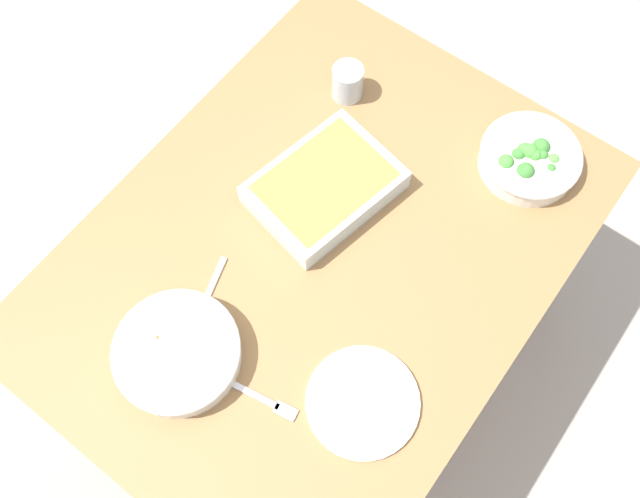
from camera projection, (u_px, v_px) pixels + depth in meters
name	position (u px, v px, depth m)	size (l,w,h in m)	color
ground_plane	(320.00, 345.00, 2.13)	(6.00, 6.00, 0.00)	#9E9389
dining_table	(320.00, 265.00, 1.53)	(1.20, 0.90, 0.74)	olive
stew_bowl	(178.00, 353.00, 1.33)	(0.25, 0.25, 0.06)	silver
broccoli_bowl	(529.00, 158.00, 1.50)	(0.22, 0.22, 0.07)	silver
baking_dish	(325.00, 186.00, 1.47)	(0.34, 0.27, 0.06)	silver
drink_cup	(347.00, 83.00, 1.57)	(0.07, 0.07, 0.08)	#B2BCC6
side_plate	(363.00, 402.00, 1.32)	(0.22, 0.22, 0.01)	white
spoon_by_stew	(203.00, 306.00, 1.39)	(0.17, 0.07, 0.01)	silver
spoon_by_broccoli	(516.00, 149.00, 1.54)	(0.10, 0.16, 0.01)	silver
fork_on_table	(262.00, 399.00, 1.32)	(0.05, 0.18, 0.01)	silver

